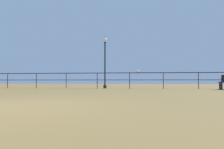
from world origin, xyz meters
name	(u,v)px	position (x,y,z in m)	size (l,w,h in m)	color
ground_plane	(0,108)	(0.00, 0.00, 0.00)	(60.00, 60.00, 0.00)	brown
pier_railing	(97,77)	(0.00, 9.26, 0.81)	(22.41, 0.05, 1.09)	#2F1A1F
lamppost_center	(105,56)	(0.50, 9.54, 2.25)	(0.32, 0.32, 3.68)	black
seagull_on_rail	(138,71)	(2.80, 9.27, 1.17)	(0.39, 0.23, 0.19)	silver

